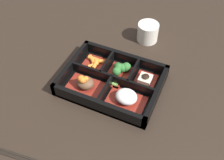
% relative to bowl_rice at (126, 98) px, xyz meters
% --- Properties ---
extents(ground_plane, '(3.00, 3.00, 0.00)m').
position_rel_bowl_rice_xyz_m(ground_plane, '(0.07, -0.05, -0.03)').
color(ground_plane, black).
extents(bento_base, '(0.31, 0.23, 0.01)m').
position_rel_bowl_rice_xyz_m(bento_base, '(0.07, -0.05, -0.02)').
color(bento_base, black).
rests_on(bento_base, ground_plane).
extents(bento_rim, '(0.31, 0.23, 0.05)m').
position_rel_bowl_rice_xyz_m(bento_rim, '(0.07, -0.05, -0.01)').
color(bento_rim, black).
rests_on(bento_rim, ground_plane).
extents(bowl_rice, '(0.12, 0.08, 0.04)m').
position_rel_bowl_rice_xyz_m(bowl_rice, '(0.00, 0.00, 0.00)').
color(bowl_rice, maroon).
rests_on(bowl_rice, bento_base).
extents(bowl_stew, '(0.12, 0.08, 0.05)m').
position_rel_bowl_rice_xyz_m(bowl_stew, '(0.14, 0.00, 0.00)').
color(bowl_stew, maroon).
rests_on(bowl_stew, bento_base).
extents(bowl_tofu, '(0.07, 0.08, 0.03)m').
position_rel_bowl_rice_xyz_m(bowl_tofu, '(-0.03, -0.10, -0.01)').
color(bowl_tofu, maroon).
rests_on(bowl_tofu, bento_base).
extents(bowl_greens, '(0.07, 0.08, 0.04)m').
position_rel_bowl_rice_xyz_m(bowl_greens, '(0.06, -0.11, -0.00)').
color(bowl_greens, maroon).
rests_on(bowl_greens, bento_base).
extents(bowl_carrots, '(0.08, 0.08, 0.02)m').
position_rel_bowl_rice_xyz_m(bowl_carrots, '(0.16, -0.10, -0.01)').
color(bowl_carrots, maroon).
rests_on(bowl_carrots, bento_base).
extents(bowl_pickles, '(0.04, 0.04, 0.01)m').
position_rel_bowl_rice_xyz_m(bowl_pickles, '(0.06, -0.05, -0.01)').
color(bowl_pickles, maroon).
rests_on(bowl_pickles, bento_base).
extents(tea_cup, '(0.08, 0.08, 0.07)m').
position_rel_bowl_rice_xyz_m(tea_cup, '(0.04, -0.32, 0.01)').
color(tea_cup, beige).
rests_on(tea_cup, ground_plane).
extents(chopsticks, '(0.21, 0.04, 0.01)m').
position_rel_bowl_rice_xyz_m(chopsticks, '(0.18, 0.28, -0.03)').
color(chopsticks, black).
rests_on(chopsticks, ground_plane).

